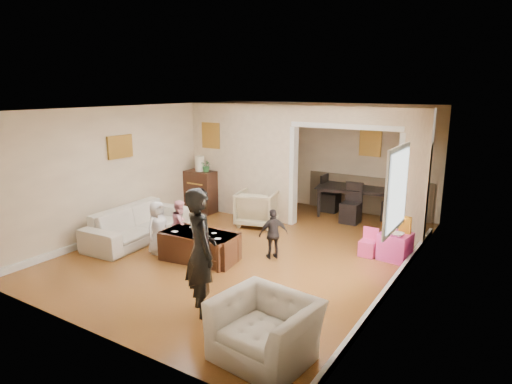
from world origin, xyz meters
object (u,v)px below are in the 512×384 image
Objects in this scene: play_table at (395,246)px; child_kneel_b at (181,224)px; armchair_back at (257,208)px; adult_person at (201,252)px; child_toddler at (273,234)px; armchair_front at (265,329)px; child_kneel_a at (158,228)px; table_lamp at (200,164)px; coffee_table at (200,246)px; dining_table at (360,201)px; sofa at (138,224)px; cyan_cup at (390,231)px; dresser at (201,192)px; coffee_cup at (202,232)px.

child_kneel_b reaches higher than play_table.
armchair_back is 3.13m from play_table.
child_toddler is at bearing -49.88° from adult_person.
child_kneel_b is at bearing 151.88° from armchair_front.
armchair_front is 3.71m from child_kneel_a.
adult_person reaches higher than child_toddler.
child_kneel_a is (1.08, -2.56, -0.71)m from table_lamp.
play_table is 4.25m from child_kneel_a.
armchair_back is 0.64× the size of coffee_table.
dining_table is at bearing -56.61° from adult_person.
armchair_back is 2.01m from child_kneel_b.
sofa is 2.48× the size of child_kneel_b.
table_lamp reaches higher than armchair_front.
cyan_cup is 0.09× the size of child_kneel_b.
coffee_table reaches higher than play_table.
play_table is at bearing 32.60° from coffee_table.
adult_person is at bearing -117.25° from play_table.
child_kneel_b is 1.02× the size of child_toddler.
armchair_front is 3.07m from coffee_table.
play_table is 0.55× the size of child_toddler.
table_lamp reaches higher than child_toddler.
child_kneel_b is at bearing -34.04° from child_toddler.
table_lamp is at bearing 24.39° from child_kneel_a.
child_kneel_b is (1.01, 0.12, 0.13)m from sofa.
play_table is at bearing -81.12° from adult_person.
armchair_front is 0.53× the size of dining_table.
armchair_back is (1.49, 2.07, 0.05)m from sofa.
table_lamp is 4.80m from cyan_cup.
child_toddler is (1.05, 0.75, 0.20)m from coffee_table.
table_lamp reaches higher than dining_table.
table_lamp is at bearing 0.00° from dresser.
armchair_front reaches higher than coffee_table.
sofa is 2.55m from armchair_back.
dining_table reaches higher than play_table.
play_table is 0.51× the size of child_kneel_a.
adult_person reaches higher than armchair_back.
coffee_table is 3.43m from play_table.
child_kneel_b is (-3.59, -1.55, 0.22)m from play_table.
armchair_front is 2.97m from coffee_cup.
armchair_back is 3.04m from cyan_cup.
coffee_table is at bearing -78.46° from child_kneel_a.
armchair_back is 2.53m from dining_table.
sofa is 1.13× the size of dining_table.
armchair_front is 13.24× the size of cyan_cup.
cyan_cup reaches higher than coffee_table.
play_table is 0.54× the size of child_kneel_b.
armchair_back is at bearing 95.42° from coffee_table.
table_lamp reaches higher than child_kneel_a.
child_toddler is at bearing -108.92° from dining_table.
sofa is at bearing 173.97° from coffee_table.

